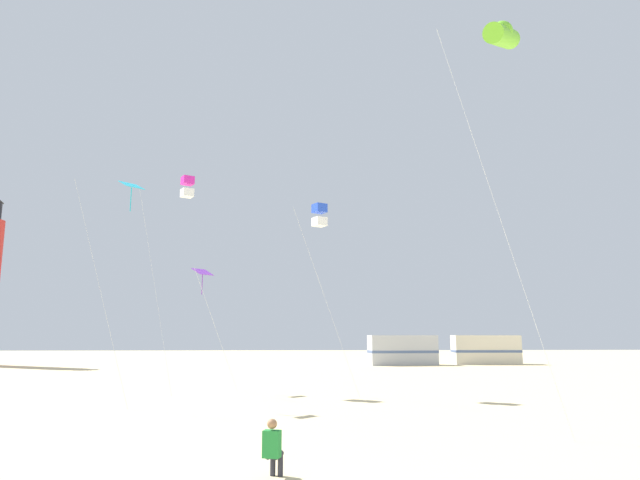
{
  "coord_description": "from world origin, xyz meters",
  "views": [
    {
      "loc": [
        1.0,
        -7.64,
        2.8
      ],
      "look_at": [
        1.75,
        8.0,
        5.46
      ],
      "focal_mm": 31.54,
      "sensor_mm": 36.0,
      "label": 1
    }
  ],
  "objects_px": {
    "kite_diamond_cyan": "(129,193)",
    "kite_box_blue": "(319,215)",
    "kite_tube_lime": "(502,35)",
    "rv_van_cream": "(486,350)",
    "rv_van_silver": "(402,350)",
    "kite_diamond_violet": "(203,276)",
    "kite_flyer_standing": "(273,447)",
    "kite_box_magenta": "(187,187)"
  },
  "relations": [
    {
      "from": "kite_diamond_cyan",
      "to": "kite_box_blue",
      "type": "height_order",
      "value": "kite_diamond_cyan"
    },
    {
      "from": "kite_tube_lime",
      "to": "rv_van_cream",
      "type": "height_order",
      "value": "kite_tube_lime"
    },
    {
      "from": "kite_box_blue",
      "to": "rv_van_silver",
      "type": "distance_m",
      "value": 28.94
    },
    {
      "from": "kite_tube_lime",
      "to": "rv_van_silver",
      "type": "bearing_deg",
      "value": 84.8
    },
    {
      "from": "rv_van_cream",
      "to": "kite_diamond_violet",
      "type": "bearing_deg",
      "value": -130.39
    },
    {
      "from": "kite_diamond_violet",
      "to": "rv_van_silver",
      "type": "height_order",
      "value": "kite_diamond_violet"
    },
    {
      "from": "kite_diamond_cyan",
      "to": "kite_box_blue",
      "type": "bearing_deg",
      "value": 20.16
    },
    {
      "from": "rv_van_silver",
      "to": "kite_flyer_standing",
      "type": "bearing_deg",
      "value": -108.72
    },
    {
      "from": "kite_flyer_standing",
      "to": "rv_van_cream",
      "type": "distance_m",
      "value": 47.94
    },
    {
      "from": "kite_flyer_standing",
      "to": "kite_box_magenta",
      "type": "bearing_deg",
      "value": -57.91
    },
    {
      "from": "kite_flyer_standing",
      "to": "kite_diamond_violet",
      "type": "height_order",
      "value": "kite_diamond_violet"
    },
    {
      "from": "kite_box_blue",
      "to": "rv_van_silver",
      "type": "xyz_separation_m",
      "value": [
        9.2,
        26.42,
        -7.42
      ]
    },
    {
      "from": "kite_tube_lime",
      "to": "rv_van_cream",
      "type": "relative_size",
      "value": 2.11
    },
    {
      "from": "kite_box_magenta",
      "to": "kite_box_blue",
      "type": "relative_size",
      "value": 1.21
    },
    {
      "from": "rv_van_silver",
      "to": "kite_diamond_cyan",
      "type": "bearing_deg",
      "value": -125.47
    },
    {
      "from": "kite_box_blue",
      "to": "kite_diamond_violet",
      "type": "bearing_deg",
      "value": 163.54
    },
    {
      "from": "kite_flyer_standing",
      "to": "kite_tube_lime",
      "type": "bearing_deg",
      "value": -126.19
    },
    {
      "from": "kite_box_blue",
      "to": "rv_van_silver",
      "type": "relative_size",
      "value": 1.42
    },
    {
      "from": "kite_box_blue",
      "to": "kite_diamond_cyan",
      "type": "bearing_deg",
      "value": -159.84
    },
    {
      "from": "kite_diamond_cyan",
      "to": "kite_diamond_violet",
      "type": "xyz_separation_m",
      "value": [
        2.6,
        4.96,
        -3.16
      ]
    },
    {
      "from": "kite_diamond_cyan",
      "to": "rv_van_cream",
      "type": "xyz_separation_m",
      "value": [
        26.38,
        30.85,
        -7.65
      ]
    },
    {
      "from": "kite_box_magenta",
      "to": "rv_van_cream",
      "type": "distance_m",
      "value": 36.81
    },
    {
      "from": "kite_flyer_standing",
      "to": "kite_tube_lime",
      "type": "distance_m",
      "value": 15.74
    },
    {
      "from": "rv_van_silver",
      "to": "kite_tube_lime",
      "type": "bearing_deg",
      "value": -99.58
    },
    {
      "from": "kite_diamond_cyan",
      "to": "kite_diamond_violet",
      "type": "distance_m",
      "value": 6.43
    },
    {
      "from": "kite_diamond_violet",
      "to": "rv_van_cream",
      "type": "xyz_separation_m",
      "value": [
        23.77,
        25.9,
        -4.5
      ]
    },
    {
      "from": "kite_tube_lime",
      "to": "kite_box_blue",
      "type": "distance_m",
      "value": 12.51
    },
    {
      "from": "kite_diamond_cyan",
      "to": "kite_box_magenta",
      "type": "relative_size",
      "value": 0.85
    },
    {
      "from": "kite_diamond_violet",
      "to": "kite_tube_lime",
      "type": "bearing_deg",
      "value": -45.16
    },
    {
      "from": "kite_tube_lime",
      "to": "kite_box_blue",
      "type": "xyz_separation_m",
      "value": [
        -5.87,
        10.19,
        -4.26
      ]
    },
    {
      "from": "kite_flyer_standing",
      "to": "kite_diamond_cyan",
      "type": "xyz_separation_m",
      "value": [
        -6.96,
        12.98,
        8.43
      ]
    },
    {
      "from": "kite_box_magenta",
      "to": "kite_diamond_violet",
      "type": "relative_size",
      "value": 1.81
    },
    {
      "from": "kite_diamond_violet",
      "to": "kite_box_magenta",
      "type": "bearing_deg",
      "value": 158.03
    },
    {
      "from": "kite_box_blue",
      "to": "kite_flyer_standing",
      "type": "bearing_deg",
      "value": -95.94
    },
    {
      "from": "rv_van_silver",
      "to": "kite_box_magenta",
      "type": "bearing_deg",
      "value": -128.44
    },
    {
      "from": "kite_tube_lime",
      "to": "kite_diamond_violet",
      "type": "distance_m",
      "value": 18.35
    },
    {
      "from": "kite_diamond_cyan",
      "to": "kite_box_magenta",
      "type": "height_order",
      "value": "kite_box_magenta"
    },
    {
      "from": "kite_tube_lime",
      "to": "kite_diamond_violet",
      "type": "xyz_separation_m",
      "value": [
        -11.91,
        11.98,
        -7.19
      ]
    },
    {
      "from": "kite_diamond_violet",
      "to": "rv_van_silver",
      "type": "relative_size",
      "value": 0.96
    },
    {
      "from": "rv_van_silver",
      "to": "kite_diamond_violet",
      "type": "bearing_deg",
      "value": -126.13
    },
    {
      "from": "kite_flyer_standing",
      "to": "rv_van_silver",
      "type": "distance_m",
      "value": 43.94
    },
    {
      "from": "kite_diamond_cyan",
      "to": "rv_van_silver",
      "type": "xyz_separation_m",
      "value": [
        17.84,
        29.59,
        -7.65
      ]
    }
  ]
}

